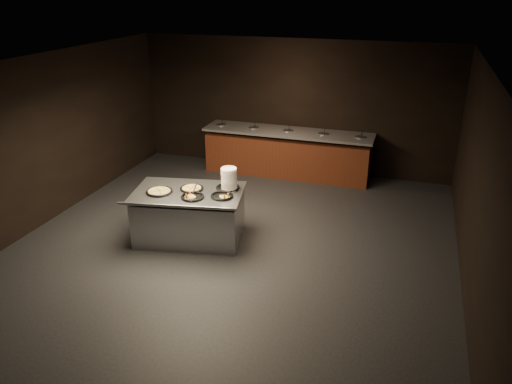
% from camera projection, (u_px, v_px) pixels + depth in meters
% --- Properties ---
extents(room, '(7.02, 8.02, 2.92)m').
position_uv_depth(room, '(229.00, 165.00, 7.50)').
color(room, black).
rests_on(room, ground).
extents(salad_bar, '(3.70, 0.83, 1.18)m').
position_uv_depth(salad_bar, '(287.00, 156.00, 11.01)').
color(salad_bar, '#522413').
rests_on(salad_bar, ground).
extents(serving_counter, '(1.95, 1.46, 0.85)m').
position_uv_depth(serving_counter, '(190.00, 216.00, 8.28)').
color(serving_counter, '#A6A9AD').
rests_on(serving_counter, ground).
extents(plate_stack, '(0.26, 0.26, 0.38)m').
position_uv_depth(plate_stack, '(229.00, 179.00, 8.09)').
color(plate_stack, white).
rests_on(plate_stack, serving_counter).
extents(pan_veggie_whole, '(0.43, 0.43, 0.04)m').
position_uv_depth(pan_veggie_whole, '(159.00, 191.00, 8.06)').
color(pan_veggie_whole, black).
rests_on(pan_veggie_whole, serving_counter).
extents(pan_cheese_whole, '(0.38, 0.38, 0.04)m').
position_uv_depth(pan_cheese_whole, '(192.00, 188.00, 8.18)').
color(pan_cheese_whole, black).
rests_on(pan_cheese_whole, serving_counter).
extents(pan_cheese_slices_a, '(0.39, 0.39, 0.04)m').
position_uv_depth(pan_cheese_slices_a, '(228.00, 187.00, 8.21)').
color(pan_cheese_slices_a, black).
rests_on(pan_cheese_slices_a, serving_counter).
extents(pan_cheese_slices_b, '(0.37, 0.37, 0.04)m').
position_uv_depth(pan_cheese_slices_b, '(193.00, 197.00, 7.87)').
color(pan_cheese_slices_b, black).
rests_on(pan_cheese_slices_b, serving_counter).
extents(pan_veggie_slices, '(0.36, 0.36, 0.04)m').
position_uv_depth(pan_veggie_slices, '(222.00, 196.00, 7.90)').
color(pan_veggie_slices, black).
rests_on(pan_veggie_slices, serving_counter).
extents(server_left, '(0.10, 0.33, 0.16)m').
position_uv_depth(server_left, '(196.00, 188.00, 8.05)').
color(server_left, '#A6A9AD').
rests_on(server_left, serving_counter).
extents(server_right, '(0.27, 0.19, 0.15)m').
position_uv_depth(server_right, '(187.00, 195.00, 7.79)').
color(server_right, '#A6A9AD').
rests_on(server_right, serving_counter).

